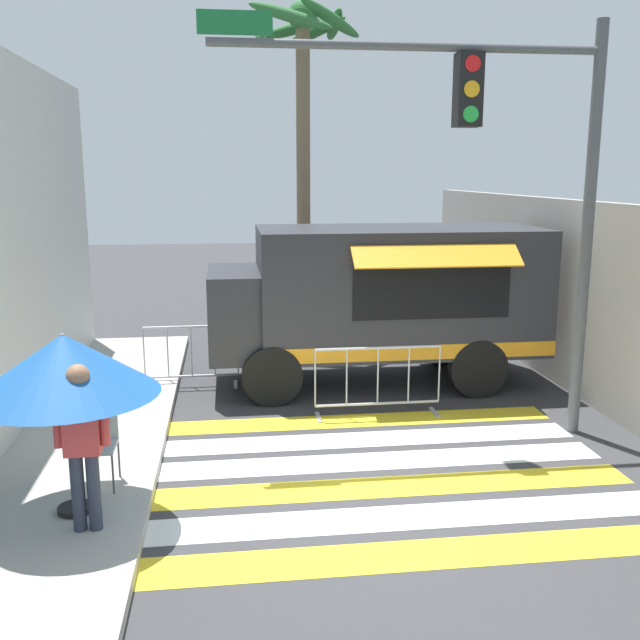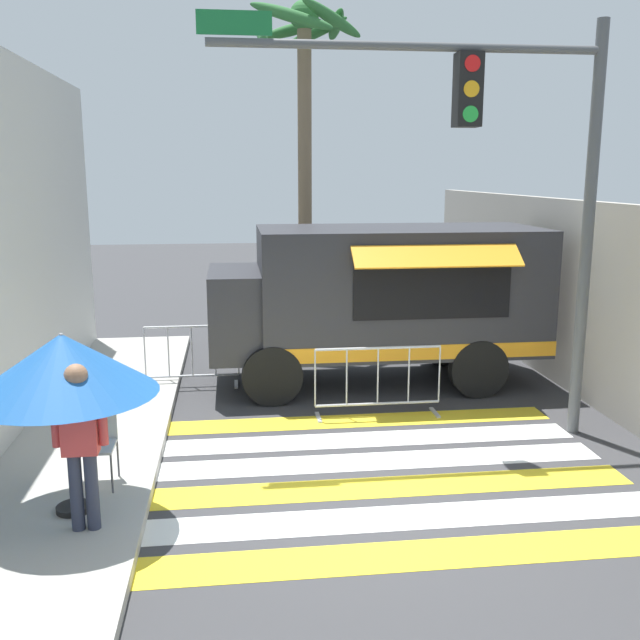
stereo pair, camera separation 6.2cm
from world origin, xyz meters
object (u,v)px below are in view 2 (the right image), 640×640
folding_chair (94,437)px  palm_tree (304,95)px  barricade_front (378,382)px  food_truck (374,294)px  traffic_signal_pole (512,154)px  vendor_person (80,437)px  barricade_side (192,357)px  patio_umbrella (63,365)px

folding_chair → palm_tree: bearing=61.7°
folding_chair → barricade_front: barricade_front is taller
food_truck → palm_tree: 5.03m
traffic_signal_pole → palm_tree: palm_tree is taller
vendor_person → barricade_side: vendor_person is taller
traffic_signal_pole → patio_umbrella: (-5.33, -1.90, -2.12)m
barricade_front → palm_tree: bearing=96.3°
patio_umbrella → palm_tree: 9.34m
patio_umbrella → barricade_front: size_ratio=0.99×
folding_chair → barricade_side: barricade_side is taller
barricade_side → palm_tree: 6.12m
barricade_side → palm_tree: (2.27, 3.28, 4.64)m
barricade_side → traffic_signal_pole: bearing=-33.4°
patio_umbrella → traffic_signal_pole: bearing=19.6°
food_truck → folding_chair: size_ratio=6.22×
traffic_signal_pole → patio_umbrella: bearing=-160.4°
folding_chair → vendor_person: bearing=-90.2°
food_truck → folding_chair: bearing=-135.4°
food_truck → traffic_signal_pole: 3.76m
vendor_person → barricade_side: size_ratio=1.06×
barricade_front → palm_tree: 6.95m
patio_umbrella → barricade_front: bearing=37.1°
patio_umbrella → folding_chair: patio_umbrella is taller
vendor_person → barricade_front: (3.62, 3.30, -0.57)m
traffic_signal_pole → palm_tree: size_ratio=0.79×
folding_chair → palm_tree: size_ratio=0.13×
barricade_front → barricade_side: size_ratio=1.20×
food_truck → vendor_person: bearing=-127.7°
traffic_signal_pole → patio_umbrella: 6.04m
patio_umbrella → food_truck: bearing=48.5°
barricade_side → palm_tree: bearing=55.3°
patio_umbrella → barricade_front: patio_umbrella is taller
traffic_signal_pole → barricade_side: traffic_signal_pole is taller
palm_tree → patio_umbrella: bearing=-112.1°
food_truck → barricade_front: food_truck is taller
palm_tree → barricade_front: bearing=-83.7°
barricade_side → folding_chair: bearing=-102.2°
food_truck → barricade_front: (-0.27, -1.73, -1.03)m
food_truck → traffic_signal_pole: bearing=-65.6°
vendor_person → barricade_front: vendor_person is taller
food_truck → barricade_side: food_truck is taller
food_truck → barricade_front: 2.03m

